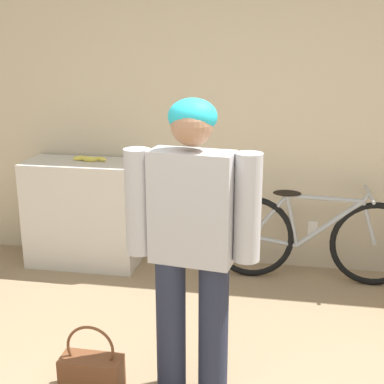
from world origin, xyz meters
name	(u,v)px	position (x,y,z in m)	size (l,w,h in m)	color
wall_back	(250,112)	(0.00, 2.54, 1.30)	(8.00, 0.07, 2.60)	beige
side_shelf	(83,213)	(-1.37, 2.26, 0.45)	(0.93, 0.44, 0.90)	beige
person	(192,235)	(-0.15, 0.71, 0.91)	(0.69, 0.24, 1.61)	#23283D
bicycle	(312,238)	(0.53, 2.24, 0.36)	(1.63, 0.46, 0.75)	black
banana	(90,159)	(-1.29, 2.29, 0.92)	(0.30, 0.09, 0.04)	#EAD64C
handbag	(92,371)	(-0.69, 0.60, 0.12)	(0.34, 0.15, 0.40)	brown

